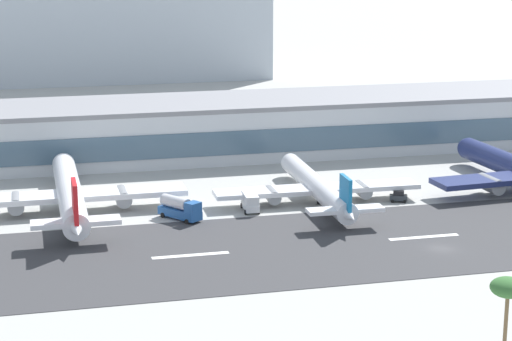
{
  "coord_description": "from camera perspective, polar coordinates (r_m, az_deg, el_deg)",
  "views": [
    {
      "loc": [
        -61.66,
        -130.82,
        47.81
      ],
      "look_at": [
        -21.5,
        34.8,
        5.56
      ],
      "focal_mm": 66.58,
      "sensor_mm": 36.0,
      "label": 1
    }
  ],
  "objects": [
    {
      "name": "runway_centreline_dash_3",
      "position": [
        146.67,
        -3.95,
        -5.1
      ],
      "size": [
        12.0,
        1.2,
        0.01
      ],
      "primitive_type": "cube",
      "color": "white",
      "rests_on": "runway_strip"
    },
    {
      "name": "runway_centreline_dash_4",
      "position": [
        157.34,
        10.05,
        -3.95
      ],
      "size": [
        12.0,
        1.2,
        0.01
      ],
      "primitive_type": "cube",
      "color": "white",
      "rests_on": "runway_strip"
    },
    {
      "name": "airliner_blue_tail_gate_1",
      "position": [
        173.85,
        3.78,
        -1.09
      ],
      "size": [
        38.5,
        43.27,
        9.03
      ],
      "rotation": [
        0.0,
        0.0,
        1.55
      ],
      "color": "silver",
      "rests_on": "ground_plane"
    },
    {
      "name": "service_fuel_truck_1",
      "position": [
        164.64,
        -4.59,
        -2.27
      ],
      "size": [
        7.03,
        8.44,
        3.95
      ],
      "rotation": [
        0.0,
        0.0,
        5.33
      ],
      "color": "#23569E",
      "rests_on": "ground_plane"
    },
    {
      "name": "ground_plane",
      "position": [
        152.32,
        11.05,
        -4.64
      ],
      "size": [
        1400.0,
        1400.0,
        0.0
      ],
      "primitive_type": "plane",
      "color": "#A8A8A3"
    },
    {
      "name": "runway_strip",
      "position": [
        157.47,
        10.15,
        -3.96
      ],
      "size": [
        800.0,
        35.74,
        0.08
      ],
      "primitive_type": "cube",
      "color": "#38383A",
      "rests_on": "ground_plane"
    },
    {
      "name": "airliner_red_tail_gate_0",
      "position": [
        170.4,
        -11.12,
        -1.47
      ],
      "size": [
        41.46,
        50.32,
        10.51
      ],
      "rotation": [
        0.0,
        0.0,
        1.57
      ],
      "color": "white",
      "rests_on": "ground_plane"
    },
    {
      "name": "distant_hotel_block",
      "position": [
        332.49,
        -9.43,
        9.32
      ],
      "size": [
        113.1,
        39.01,
        44.31
      ],
      "primitive_type": "cube",
      "color": "#A8B2BC",
      "rests_on": "ground_plane"
    },
    {
      "name": "palm_tree_0",
      "position": [
        111.61,
        14.91,
        -6.91
      ],
      "size": [
        4.14,
        4.14,
        10.37
      ],
      "color": "brown",
      "rests_on": "ground_plane"
    },
    {
      "name": "service_box_truck_2",
      "position": [
        169.12,
        -0.36,
        -1.87
      ],
      "size": [
        2.95,
        6.12,
        3.25
      ],
      "rotation": [
        0.0,
        0.0,
        1.52
      ],
      "color": "white",
      "rests_on": "ground_plane"
    },
    {
      "name": "terminal_building",
      "position": [
        214.23,
        -0.33,
        2.72
      ],
      "size": [
        170.4,
        25.26,
        12.39
      ],
      "color": "silver",
      "rests_on": "ground_plane"
    },
    {
      "name": "service_baggage_tug_0",
      "position": [
        177.11,
        8.56,
        -1.54
      ],
      "size": [
        3.55,
        2.72,
        2.2
      ],
      "rotation": [
        0.0,
        0.0,
        2.8
      ],
      "color": "#2D3338",
      "rests_on": "ground_plane"
    }
  ]
}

